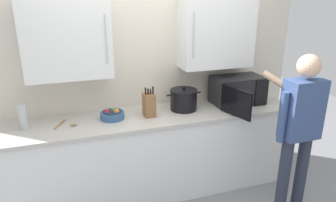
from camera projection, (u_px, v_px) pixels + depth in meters
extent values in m
cube|color=beige|center=(143.00, 64.00, 3.40)|extent=(3.66, 0.10, 2.75)
cube|color=white|center=(67.00, 39.00, 2.87)|extent=(0.80, 0.32, 0.75)
cylinder|color=#B7BABF|center=(106.00, 40.00, 2.82)|extent=(0.01, 0.01, 0.45)
cube|color=white|center=(216.00, 32.00, 3.34)|extent=(0.80, 0.32, 0.75)
cylinder|color=#B7BABF|center=(194.00, 36.00, 3.08)|extent=(0.01, 0.01, 0.45)
cube|color=white|center=(154.00, 155.00, 3.38)|extent=(3.08, 0.62, 0.88)
cube|color=#BCB7AD|center=(153.00, 116.00, 3.23)|extent=(3.12, 0.66, 0.03)
cube|color=black|center=(162.00, 201.00, 3.25)|extent=(3.08, 0.04, 0.09)
cube|color=black|center=(237.00, 90.00, 3.52)|extent=(0.57, 0.34, 0.31)
cube|color=beige|center=(231.00, 91.00, 3.49)|extent=(0.37, 0.29, 0.25)
cube|color=black|center=(262.00, 93.00, 3.42)|extent=(0.16, 0.01, 0.29)
cube|color=black|center=(236.00, 102.00, 3.12)|extent=(0.13, 0.40, 0.29)
cylinder|color=#A37547|center=(60.00, 124.00, 2.96)|extent=(0.11, 0.20, 0.01)
ellipsoid|color=#A37547|center=(74.00, 125.00, 2.95)|extent=(0.08, 0.07, 0.02)
cylinder|color=#335684|center=(112.00, 115.00, 3.11)|extent=(0.24, 0.24, 0.07)
cylinder|color=#192B42|center=(112.00, 114.00, 3.10)|extent=(0.20, 0.20, 0.04)
sphere|color=orange|center=(117.00, 112.00, 3.10)|extent=(0.06, 0.06, 0.06)
sphere|color=#5B9333|center=(114.00, 110.00, 3.15)|extent=(0.05, 0.05, 0.05)
sphere|color=red|center=(107.00, 112.00, 3.10)|extent=(0.06, 0.06, 0.06)
sphere|color=#511E5B|center=(117.00, 111.00, 3.14)|extent=(0.04, 0.04, 0.04)
cylinder|color=black|center=(184.00, 100.00, 3.33)|extent=(0.29, 0.29, 0.21)
cylinder|color=black|center=(184.00, 90.00, 3.30)|extent=(0.29, 0.29, 0.02)
cylinder|color=black|center=(184.00, 88.00, 3.29)|extent=(0.04, 0.04, 0.03)
cylinder|color=black|center=(169.00, 95.00, 3.26)|extent=(0.05, 0.02, 0.02)
cylinder|color=black|center=(198.00, 92.00, 3.36)|extent=(0.05, 0.02, 0.02)
cube|color=brown|center=(149.00, 105.00, 3.16)|extent=(0.11, 0.15, 0.24)
cylinder|color=black|center=(146.00, 91.00, 3.07)|extent=(0.02, 0.02, 0.07)
cylinder|color=black|center=(148.00, 91.00, 3.08)|extent=(0.02, 0.02, 0.06)
cylinder|color=black|center=(151.00, 92.00, 3.09)|extent=(0.02, 0.02, 0.05)
cylinder|color=black|center=(153.00, 90.00, 3.10)|extent=(0.02, 0.02, 0.08)
cylinder|color=#B7BABF|center=(24.00, 119.00, 2.84)|extent=(0.07, 0.07, 0.20)
cylinder|color=#B7BABF|center=(22.00, 107.00, 2.80)|extent=(0.08, 0.08, 0.03)
cylinder|color=#282D3D|center=(283.00, 180.00, 2.93)|extent=(0.11, 0.11, 0.87)
cylinder|color=#282D3D|center=(300.00, 176.00, 2.99)|extent=(0.11, 0.11, 0.87)
cube|color=#334775|center=(302.00, 109.00, 2.73)|extent=(0.34, 0.20, 0.55)
sphere|color=#DBAD89|center=(309.00, 66.00, 2.60)|extent=(0.20, 0.20, 0.20)
cylinder|color=#DBAD89|center=(290.00, 89.00, 2.94)|extent=(0.31, 0.56, 0.27)
cylinder|color=#334775|center=(283.00, 117.00, 2.69)|extent=(0.07, 0.07, 0.46)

